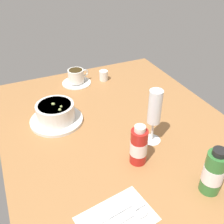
% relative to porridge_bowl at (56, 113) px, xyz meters
% --- Properties ---
extents(ground_plane, '(1.10, 0.84, 0.03)m').
position_rel_porridge_bowl_xyz_m(ground_plane, '(0.15, 0.20, -0.05)').
color(ground_plane, '#9E6B3D').
extents(porridge_bowl, '(0.20, 0.20, 0.08)m').
position_rel_porridge_bowl_xyz_m(porridge_bowl, '(0.00, 0.00, 0.00)').
color(porridge_bowl, silver).
rests_on(porridge_bowl, ground_plane).
extents(cutlery_setting, '(0.15, 0.21, 0.01)m').
position_rel_porridge_bowl_xyz_m(cutlery_setting, '(0.48, 0.04, -0.04)').
color(cutlery_setting, silver).
rests_on(cutlery_setting, ground_plane).
extents(coffee_cup, '(0.14, 0.14, 0.07)m').
position_rel_porridge_bowl_xyz_m(coffee_cup, '(-0.27, 0.17, -0.01)').
color(coffee_cup, silver).
rests_on(coffee_cup, ground_plane).
extents(creamer_jug, '(0.05, 0.04, 0.05)m').
position_rel_porridge_bowl_xyz_m(creamer_jug, '(-0.24, 0.30, -0.01)').
color(creamer_jug, silver).
rests_on(creamer_jug, ground_plane).
extents(wine_glass, '(0.06, 0.06, 0.20)m').
position_rel_porridge_bowl_xyz_m(wine_glass, '(0.25, 0.28, 0.09)').
color(wine_glass, white).
rests_on(wine_glass, ground_plane).
extents(sauce_bottle_red, '(0.05, 0.05, 0.14)m').
position_rel_porridge_bowl_xyz_m(sauce_bottle_red, '(0.32, 0.18, 0.02)').
color(sauce_bottle_red, '#B21E19').
rests_on(sauce_bottle_red, ground_plane).
extents(sauce_bottle_green, '(0.06, 0.06, 0.15)m').
position_rel_porridge_bowl_xyz_m(sauce_bottle_green, '(0.50, 0.31, 0.03)').
color(sauce_bottle_green, '#337233').
rests_on(sauce_bottle_green, ground_plane).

